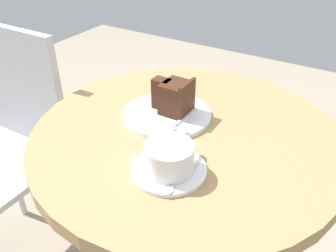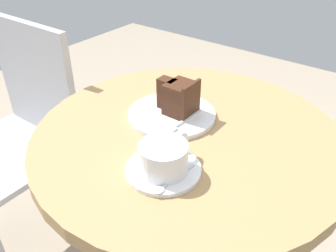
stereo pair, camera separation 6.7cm
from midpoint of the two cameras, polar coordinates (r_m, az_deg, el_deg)
cafe_table at (r=0.90m, az=5.11°, el=-7.01°), size 0.73×0.73×0.68m
saucer at (r=0.71m, az=1.94°, el=-7.06°), size 0.15×0.15×0.01m
coffee_cup at (r=0.69m, az=2.16°, el=-5.01°), size 0.13×0.10×0.06m
teaspoon at (r=0.68m, az=3.21°, el=-9.08°), size 0.11×0.02×0.00m
cake_plate at (r=0.88m, az=2.77°, el=1.79°), size 0.22×0.22×0.01m
cake_slice at (r=0.86m, az=3.98°, el=4.51°), size 0.07×0.10×0.09m
fork at (r=0.83m, az=4.07°, el=0.26°), size 0.13×0.02×0.00m
napkin at (r=0.89m, az=1.50°, el=1.66°), size 0.13×0.14×0.00m
cafe_chair at (r=1.25m, az=-21.26°, el=-0.41°), size 0.38×0.38×0.83m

